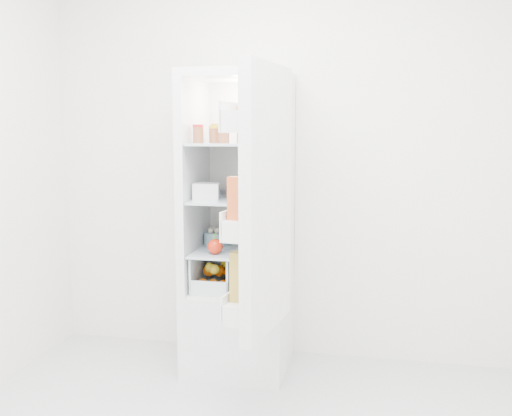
% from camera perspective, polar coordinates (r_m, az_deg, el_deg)
% --- Properties ---
extents(room_walls, '(3.02, 3.02, 2.61)m').
position_cam_1_polar(room_walls, '(2.18, -4.12, 11.14)').
color(room_walls, white).
rests_on(room_walls, ground).
extents(refrigerator, '(0.60, 0.60, 1.80)m').
position_cam_1_polar(refrigerator, '(3.53, -1.54, -5.23)').
color(refrigerator, white).
rests_on(refrigerator, ground).
extents(shelf_low, '(0.49, 0.53, 0.01)m').
position_cam_1_polar(shelf_low, '(3.45, -1.78, -4.25)').
color(shelf_low, silver).
rests_on(shelf_low, refrigerator).
extents(shelf_mid, '(0.49, 0.53, 0.02)m').
position_cam_1_polar(shelf_mid, '(3.40, -1.80, 0.87)').
color(shelf_mid, silver).
rests_on(shelf_mid, refrigerator).
extents(shelf_top, '(0.49, 0.53, 0.02)m').
position_cam_1_polar(shelf_top, '(3.37, -1.83, 6.44)').
color(shelf_top, silver).
rests_on(shelf_top, refrigerator).
extents(crisper_left, '(0.23, 0.46, 0.22)m').
position_cam_1_polar(crisper_left, '(3.51, -3.73, -6.23)').
color(crisper_left, silver).
rests_on(crisper_left, refrigerator).
extents(crisper_right, '(0.23, 0.46, 0.22)m').
position_cam_1_polar(crisper_right, '(3.45, 0.22, -6.44)').
color(crisper_right, silver).
rests_on(crisper_right, refrigerator).
extents(condiment_jars, '(0.46, 0.32, 0.08)m').
position_cam_1_polar(condiment_jars, '(3.30, -2.56, 7.27)').
color(condiment_jars, '#B21919').
rests_on(condiment_jars, shelf_top).
extents(squeeze_bottle, '(0.07, 0.07, 0.18)m').
position_cam_1_polar(squeeze_bottle, '(3.47, 2.19, 8.11)').
color(squeeze_bottle, silver).
rests_on(squeeze_bottle, shelf_top).
extents(tub_white, '(0.18, 0.18, 0.10)m').
position_cam_1_polar(tub_white, '(3.35, -5.00, 1.69)').
color(tub_white, silver).
rests_on(tub_white, shelf_mid).
extents(tin_red, '(0.10, 0.10, 0.06)m').
position_cam_1_polar(tin_red, '(3.32, 1.12, 1.33)').
color(tin_red, red).
rests_on(tin_red, shelf_mid).
extents(foil_tray, '(0.17, 0.14, 0.04)m').
position_cam_1_polar(foil_tray, '(3.57, -2.16, 1.65)').
color(foil_tray, silver).
rests_on(foil_tray, shelf_mid).
extents(red_cabbage, '(0.15, 0.15, 0.15)m').
position_cam_1_polar(red_cabbage, '(3.50, 0.14, -2.67)').
color(red_cabbage, '#4D1D55').
rests_on(red_cabbage, shelf_low).
extents(bell_pepper, '(0.09, 0.09, 0.09)m').
position_cam_1_polar(bell_pepper, '(3.31, -4.11, -3.86)').
color(bell_pepper, red).
rests_on(bell_pepper, shelf_low).
extents(mushroom_bowl, '(0.20, 0.20, 0.08)m').
position_cam_1_polar(mushroom_bowl, '(3.59, -3.91, -3.02)').
color(mushroom_bowl, '#95C6DF').
rests_on(mushroom_bowl, shelf_low).
extents(salad_bag, '(0.12, 0.12, 0.12)m').
position_cam_1_polar(salad_bag, '(3.20, 0.56, -3.98)').
color(salad_bag, '#AFCD99').
rests_on(salad_bag, shelf_low).
extents(citrus_pile, '(0.20, 0.24, 0.16)m').
position_cam_1_polar(citrus_pile, '(3.46, -3.98, -6.72)').
color(citrus_pile, '#FE640D').
rests_on(citrus_pile, refrigerator).
extents(veg_pile, '(0.16, 0.30, 0.10)m').
position_cam_1_polar(veg_pile, '(3.46, 0.29, -7.21)').
color(veg_pile, '#1E4918').
rests_on(veg_pile, refrigerator).
extents(fridge_door, '(0.25, 0.60, 1.30)m').
position_cam_1_polar(fridge_door, '(2.78, 0.57, 0.17)').
color(fridge_door, white).
rests_on(fridge_door, refrigerator).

